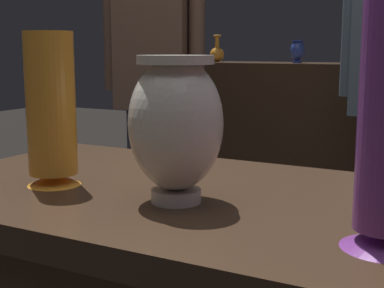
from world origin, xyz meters
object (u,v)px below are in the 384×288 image
at_px(vase_centerpiece, 176,123).
at_px(vase_tall_behind, 51,111).
at_px(shelf_vase_far_left, 217,53).
at_px(visitor_near_left, 154,74).
at_px(shelf_vase_left, 297,50).

distance_m(vase_centerpiece, vase_tall_behind, 0.28).
xyz_separation_m(shelf_vase_far_left, visitor_near_left, (0.17, -1.00, -0.08)).
xyz_separation_m(vase_centerpiece, shelf_vase_far_left, (-1.02, 2.27, 0.10)).
bearing_deg(vase_centerpiece, shelf_vase_far_left, 114.17).
relative_size(shelf_vase_left, visitor_near_left, 0.08).
xyz_separation_m(vase_tall_behind, shelf_vase_far_left, (-0.74, 2.28, 0.09)).
distance_m(vase_centerpiece, shelf_vase_left, 2.29).
relative_size(vase_tall_behind, visitor_near_left, 0.19).
distance_m(shelf_vase_left, shelf_vase_far_left, 0.52).
bearing_deg(visitor_near_left, vase_centerpiece, 111.12).
bearing_deg(shelf_vase_left, shelf_vase_far_left, 176.49).
height_order(vase_centerpiece, vase_tall_behind, vase_tall_behind).
bearing_deg(vase_tall_behind, vase_centerpiece, 1.51).
relative_size(shelf_vase_far_left, visitor_near_left, 0.10).
relative_size(vase_centerpiece, vase_tall_behind, 0.85).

